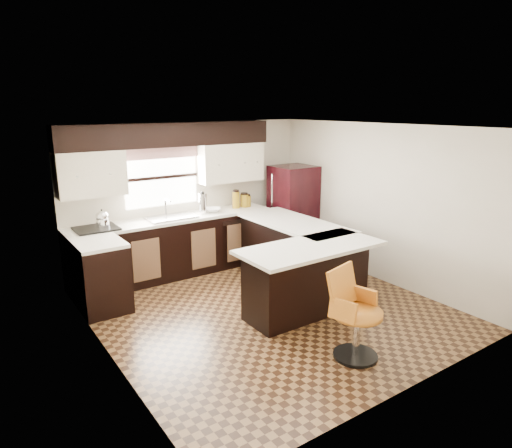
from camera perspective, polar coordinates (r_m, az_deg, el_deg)
floor at (r=6.23m, az=1.43°, el=-10.61°), size 4.40×4.40×0.00m
ceiling at (r=5.63m, az=1.59°, el=12.04°), size 4.40×4.40×0.00m
wall_back at (r=7.66m, az=-8.22°, el=3.55°), size 4.40×0.00×4.40m
wall_front at (r=4.32m, az=19.01°, el=-5.92°), size 4.40×0.00×4.40m
wall_left at (r=4.93m, az=-18.70°, el=-3.34°), size 0.00×4.40×4.40m
wall_right at (r=7.22m, az=15.14°, el=2.51°), size 0.00×4.40×4.40m
base_cab_back at (r=7.40m, az=-10.09°, el=-2.93°), size 3.30×0.60×0.90m
base_cab_left at (r=6.39m, az=-18.72°, el=-6.36°), size 0.60×0.70×0.90m
counter_back at (r=7.27m, az=-10.25°, el=0.62°), size 3.30×0.60×0.04m
counter_left at (r=6.24m, az=-19.08°, el=-2.31°), size 0.60×0.70×0.04m
soffit at (r=7.21m, az=-10.78°, el=10.94°), size 3.40×0.35×0.36m
upper_cab_left at (r=6.86m, az=-19.97°, el=5.93°), size 0.94×0.35×0.64m
upper_cab_right at (r=7.75m, az=-3.23°, el=7.70°), size 1.14×0.35×0.64m
window_pane at (r=7.38m, az=-11.74°, el=5.73°), size 1.20×0.02×0.90m
valance at (r=7.29m, az=-11.77°, el=8.72°), size 1.30×0.06×0.18m
sink at (r=7.22m, az=-10.56°, el=0.82°), size 0.75×0.45×0.03m
dishwasher at (r=7.61m, az=-2.32°, el=-2.36°), size 0.58×0.03×0.78m
cooktop at (r=6.86m, az=-19.35°, el=-0.54°), size 0.58×0.50×0.02m
peninsula_long at (r=7.03m, az=4.42°, el=-3.68°), size 0.60×1.95×0.90m
peninsula_return at (r=6.01m, az=6.35°, el=-6.98°), size 1.65×0.60×0.90m
counter_pen_long at (r=6.93m, az=4.82°, el=0.11°), size 0.84×1.95×0.04m
counter_pen_return at (r=5.78m, az=6.91°, el=-2.93°), size 1.89×0.84×0.04m
refrigerator at (r=8.19m, az=4.63°, el=1.60°), size 0.70×0.67×1.62m
bar_chair at (r=5.05m, az=12.60°, el=-11.07°), size 0.64×0.64×0.99m
kettle at (r=6.85m, az=-18.67°, el=0.72°), size 0.19×0.19×0.26m
percolator at (r=7.45m, az=-6.67°, el=2.56°), size 0.14×0.14×0.33m
mixing_bowl at (r=7.56m, az=-5.43°, el=1.76°), size 0.33×0.33×0.06m
canister_large at (r=7.78m, az=-2.52°, el=3.02°), size 0.12×0.12×0.28m
canister_med at (r=7.88m, az=-1.48°, el=2.92°), size 0.14×0.14×0.22m
canister_small at (r=7.92m, az=-1.10°, el=2.87°), size 0.12×0.12×0.19m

